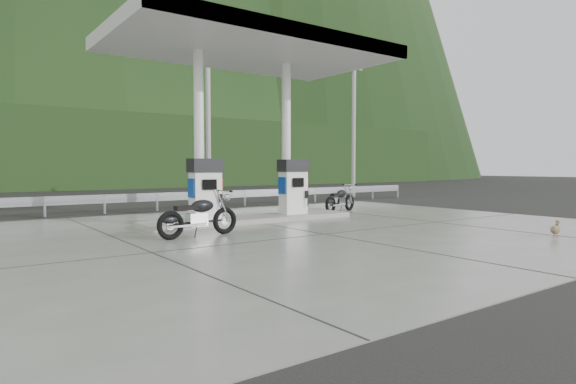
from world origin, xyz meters
TOP-DOWN VIEW (x-y plane):
  - ground at (0.00, 0.00)m, footprint 160.00×160.00m
  - forecourt_apron at (0.00, 0.00)m, footprint 18.00×14.00m
  - pump_island at (0.00, 2.50)m, footprint 7.00×1.40m
  - gas_pump_left at (-1.60, 2.50)m, footprint 0.95×0.55m
  - gas_pump_right at (1.60, 2.50)m, footprint 0.95×0.55m
  - canopy_column_left at (-1.60, 2.90)m, footprint 0.30×0.30m
  - canopy_column_right at (1.60, 2.90)m, footprint 0.30×0.30m
  - canopy_roof at (0.00, 2.50)m, footprint 8.50×5.00m
  - guardrail at (0.00, 8.00)m, footprint 26.00×0.16m
  - road at (0.00, 11.50)m, footprint 60.00×7.00m
  - utility_pole_b at (2.00, 9.50)m, footprint 0.22×0.22m
  - utility_pole_c at (11.00, 9.50)m, footprint 0.22×0.22m
  - tree_band at (0.00, 30.00)m, footprint 80.00×6.00m
  - forested_hills at (0.00, 60.00)m, footprint 100.00×40.00m
  - motorcycle_left at (-2.78, 0.49)m, footprint 2.12×0.84m
  - motorcycle_right at (4.45, 3.33)m, footprint 2.00×1.15m
  - duck at (4.22, -4.69)m, footprint 0.50×0.22m

SIDE VIEW (x-z plane):
  - ground at x=0.00m, z-range 0.00..0.00m
  - forested_hills at x=0.00m, z-range -70.00..70.00m
  - road at x=0.00m, z-range 0.00..0.01m
  - forecourt_apron at x=0.00m, z-range 0.00..0.02m
  - pump_island at x=0.00m, z-range 0.02..0.17m
  - duck at x=4.22m, z-range 0.02..0.37m
  - motorcycle_right at x=4.45m, z-range 0.02..0.92m
  - motorcycle_left at x=-2.78m, z-range 0.02..1.00m
  - guardrail at x=0.00m, z-range 0.00..1.42m
  - gas_pump_left at x=-1.60m, z-range 0.17..1.97m
  - gas_pump_right at x=1.60m, z-range 0.17..1.97m
  - canopy_column_left at x=-1.60m, z-range 0.17..5.17m
  - canopy_column_right at x=1.60m, z-range 0.17..5.17m
  - tree_band at x=0.00m, z-range 0.00..6.00m
  - utility_pole_b at x=2.00m, z-range 0.00..8.00m
  - utility_pole_c at x=11.00m, z-range 0.00..8.00m
  - canopy_roof at x=0.00m, z-range 5.17..5.57m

